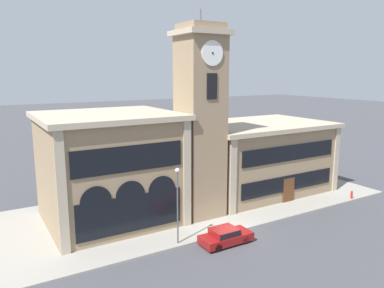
# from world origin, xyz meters

# --- Properties ---
(ground_plane) EXTENTS (300.00, 300.00, 0.00)m
(ground_plane) POSITION_xyz_m (0.00, 0.00, 0.00)
(ground_plane) COLOR #424247
(sidewalk_kerb) EXTENTS (42.38, 15.17, 0.15)m
(sidewalk_kerb) POSITION_xyz_m (0.00, 7.59, 0.07)
(sidewalk_kerb) COLOR gray
(sidewalk_kerb) RESTS_ON ground_plane
(clock_tower) EXTENTS (4.33, 4.33, 18.76)m
(clock_tower) POSITION_xyz_m (0.00, 5.01, 8.85)
(clock_tower) COLOR #937A5B
(clock_tower) RESTS_ON ground_plane
(town_hall_left_wing) EXTENTS (11.77, 10.67, 9.87)m
(town_hall_left_wing) POSITION_xyz_m (-7.65, 8.15, 4.96)
(town_hall_left_wing) COLOR #937A5B
(town_hall_left_wing) RESTS_ON ground_plane
(town_hall_right_wing) EXTENTS (15.78, 10.67, 7.84)m
(town_hall_right_wing) POSITION_xyz_m (9.65, 8.16, 3.94)
(town_hall_right_wing) COLOR #937A5B
(town_hall_right_wing) RESTS_ON ground_plane
(parked_car_near) EXTENTS (4.24, 1.90, 1.30)m
(parked_car_near) POSITION_xyz_m (-1.53, -1.23, 0.68)
(parked_car_near) COLOR maroon
(parked_car_near) RESTS_ON ground_plane
(street_lamp) EXTENTS (0.36, 0.36, 6.09)m
(street_lamp) POSITION_xyz_m (-4.84, 0.54, 4.11)
(street_lamp) COLOR #4C4C51
(street_lamp) RESTS_ON sidewalk_kerb
(fire_hydrant) EXTENTS (0.22, 0.22, 0.87)m
(fire_hydrant) POSITION_xyz_m (16.13, 0.35, 0.57)
(fire_hydrant) COLOR red
(fire_hydrant) RESTS_ON sidewalk_kerb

